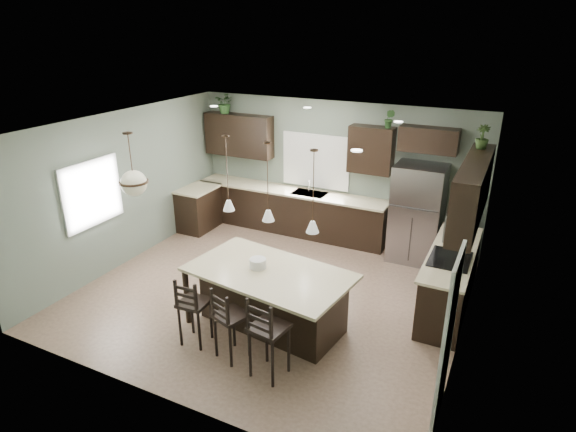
% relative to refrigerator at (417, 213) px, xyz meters
% --- Properties ---
extents(ground, '(6.00, 6.00, 0.00)m').
position_rel_refrigerator_xyz_m(ground, '(-1.83, -2.29, -0.93)').
color(ground, '#9E8466').
rests_on(ground, ground).
extents(pantry_door, '(0.04, 0.82, 2.04)m').
position_rel_refrigerator_xyz_m(pantry_door, '(1.14, -3.84, 0.09)').
color(pantry_door, white).
rests_on(pantry_door, ground).
extents(window_back, '(1.35, 0.02, 1.00)m').
position_rel_refrigerator_xyz_m(window_back, '(-2.23, 0.45, 0.62)').
color(window_back, white).
rests_on(window_back, room_shell).
extents(window_left, '(0.02, 1.10, 1.00)m').
position_rel_refrigerator_xyz_m(window_left, '(-4.82, -3.09, 0.62)').
color(window_left, white).
rests_on(window_left, room_shell).
extents(left_return_cabs, '(0.60, 0.90, 0.90)m').
position_rel_refrigerator_xyz_m(left_return_cabs, '(-4.53, -0.59, -0.48)').
color(left_return_cabs, black).
rests_on(left_return_cabs, ground).
extents(left_return_countertop, '(0.66, 0.96, 0.04)m').
position_rel_refrigerator_xyz_m(left_return_countertop, '(-4.51, -0.59, -0.01)').
color(left_return_countertop, beige).
rests_on(left_return_countertop, left_return_cabs).
extents(back_lower_cabs, '(4.20, 0.60, 0.90)m').
position_rel_refrigerator_xyz_m(back_lower_cabs, '(-2.68, 0.16, -0.48)').
color(back_lower_cabs, black).
rests_on(back_lower_cabs, ground).
extents(back_countertop, '(4.20, 0.66, 0.04)m').
position_rel_refrigerator_xyz_m(back_countertop, '(-2.68, 0.14, -0.01)').
color(back_countertop, beige).
rests_on(back_countertop, back_lower_cabs).
extents(sink_inset, '(0.70, 0.45, 0.01)m').
position_rel_refrigerator_xyz_m(sink_inset, '(-2.23, 0.14, 0.01)').
color(sink_inset, gray).
rests_on(sink_inset, back_countertop).
extents(faucet, '(0.02, 0.02, 0.28)m').
position_rel_refrigerator_xyz_m(faucet, '(-2.23, 0.11, 0.16)').
color(faucet, silver).
rests_on(faucet, back_countertop).
extents(back_upper_left, '(1.55, 0.34, 0.90)m').
position_rel_refrigerator_xyz_m(back_upper_left, '(-3.98, 0.29, 1.02)').
color(back_upper_left, black).
rests_on(back_upper_left, room_shell).
extents(back_upper_right, '(0.85, 0.34, 0.90)m').
position_rel_refrigerator_xyz_m(back_upper_right, '(-1.03, 0.29, 1.02)').
color(back_upper_right, black).
rests_on(back_upper_right, room_shell).
extents(fridge_header, '(1.05, 0.34, 0.45)m').
position_rel_refrigerator_xyz_m(fridge_header, '(0.02, 0.29, 1.32)').
color(fridge_header, black).
rests_on(fridge_header, room_shell).
extents(right_lower_cabs, '(0.60, 2.35, 0.90)m').
position_rel_refrigerator_xyz_m(right_lower_cabs, '(0.87, -1.41, -0.48)').
color(right_lower_cabs, black).
rests_on(right_lower_cabs, ground).
extents(right_countertop, '(0.66, 2.35, 0.04)m').
position_rel_refrigerator_xyz_m(right_countertop, '(0.85, -1.41, -0.01)').
color(right_countertop, beige).
rests_on(right_countertop, right_lower_cabs).
extents(cooktop, '(0.58, 0.75, 0.02)m').
position_rel_refrigerator_xyz_m(cooktop, '(0.85, -1.69, 0.02)').
color(cooktop, black).
rests_on(cooktop, right_countertop).
extents(wall_oven_front, '(0.01, 0.72, 0.60)m').
position_rel_refrigerator_xyz_m(wall_oven_front, '(0.56, -1.69, -0.48)').
color(wall_oven_front, gray).
rests_on(wall_oven_front, right_lower_cabs).
extents(right_upper_cabs, '(0.34, 2.35, 0.90)m').
position_rel_refrigerator_xyz_m(right_upper_cabs, '(1.00, -1.41, 1.02)').
color(right_upper_cabs, black).
rests_on(right_upper_cabs, room_shell).
extents(microwave, '(0.40, 0.75, 0.40)m').
position_rel_refrigerator_xyz_m(microwave, '(0.95, -1.69, 0.62)').
color(microwave, gray).
rests_on(microwave, right_upper_cabs).
extents(refrigerator, '(0.90, 0.74, 1.85)m').
position_rel_refrigerator_xyz_m(refrigerator, '(0.00, 0.00, 0.00)').
color(refrigerator, gray).
rests_on(refrigerator, ground).
extents(kitchen_island, '(2.47, 1.62, 0.92)m').
position_rel_refrigerator_xyz_m(kitchen_island, '(-1.40, -3.17, -0.46)').
color(kitchen_island, black).
rests_on(kitchen_island, ground).
extents(serving_dish, '(0.24, 0.24, 0.14)m').
position_rel_refrigerator_xyz_m(serving_dish, '(-1.60, -3.15, 0.07)').
color(serving_dish, silver).
rests_on(serving_dish, kitchen_island).
extents(bar_stool_left, '(0.41, 0.41, 1.05)m').
position_rel_refrigerator_xyz_m(bar_stool_left, '(-2.16, -3.95, -0.40)').
color(bar_stool_left, black).
rests_on(bar_stool_left, ground).
extents(bar_stool_center, '(0.50, 0.50, 1.06)m').
position_rel_refrigerator_xyz_m(bar_stool_center, '(-1.52, -4.00, -0.40)').
color(bar_stool_center, black).
rests_on(bar_stool_center, ground).
extents(bar_stool_right, '(0.49, 0.49, 1.16)m').
position_rel_refrigerator_xyz_m(bar_stool_right, '(-0.91, -4.10, -0.35)').
color(bar_stool_right, black).
rests_on(bar_stool_right, ground).
extents(pendant_left, '(0.17, 0.17, 1.10)m').
position_rel_refrigerator_xyz_m(pendant_left, '(-2.09, -3.08, 1.32)').
color(pendant_left, silver).
rests_on(pendant_left, room_shell).
extents(pendant_center, '(0.17, 0.17, 1.10)m').
position_rel_refrigerator_xyz_m(pendant_center, '(-1.40, -3.17, 1.32)').
color(pendant_center, white).
rests_on(pendant_center, room_shell).
extents(pendant_right, '(0.17, 0.17, 1.10)m').
position_rel_refrigerator_xyz_m(pendant_right, '(-0.71, -3.27, 1.32)').
color(pendant_right, silver).
rests_on(pendant_right, room_shell).
extents(chandelier, '(0.42, 0.42, 0.94)m').
position_rel_refrigerator_xyz_m(chandelier, '(-3.42, -3.52, 1.41)').
color(chandelier, beige).
rests_on(chandelier, room_shell).
extents(plant_back_left, '(0.40, 0.35, 0.45)m').
position_rel_refrigerator_xyz_m(plant_back_left, '(-4.27, 0.26, 1.70)').
color(plant_back_left, '#2E5726').
rests_on(plant_back_left, back_upper_left).
extents(plant_back_right, '(0.21, 0.18, 0.34)m').
position_rel_refrigerator_xyz_m(plant_back_right, '(-0.72, 0.26, 1.65)').
color(plant_back_right, '#294F22').
rests_on(plant_back_right, back_upper_right).
extents(plant_right_wall, '(0.24, 0.24, 0.37)m').
position_rel_refrigerator_xyz_m(plant_right_wall, '(0.97, -0.65, 1.66)').
color(plant_right_wall, '#2F481F').
rests_on(plant_right_wall, right_upper_cabs).
extents(room_shell, '(6.00, 6.00, 6.00)m').
position_rel_refrigerator_xyz_m(room_shell, '(-1.83, -2.29, 0.77)').
color(room_shell, slate).
rests_on(room_shell, ground).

